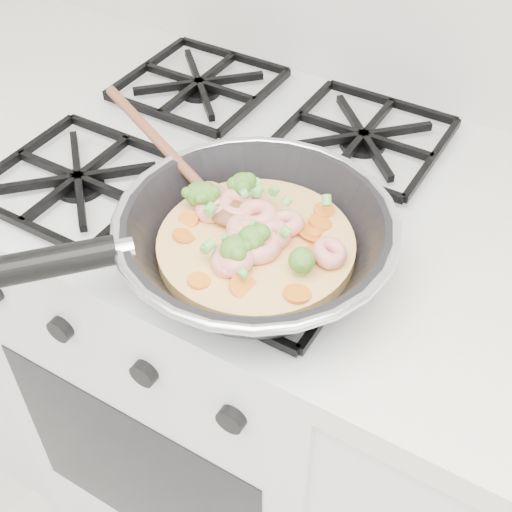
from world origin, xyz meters
The scene contains 2 objects.
stove centered at (0.00, 1.70, 0.46)m, with size 0.60×0.60×0.92m.
skillet centered at (0.14, 1.53, 0.96)m, with size 0.46×0.44×0.10m.
Camera 1 is at (0.45, 1.03, 1.51)m, focal length 47.90 mm.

